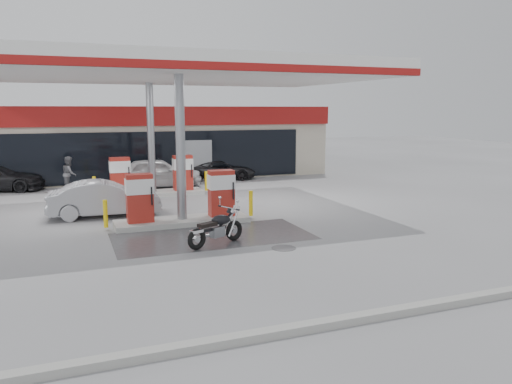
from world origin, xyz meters
TOP-DOWN VIEW (x-y plane):
  - ground at (0.00, 0.00)m, footprint 90.00×90.00m
  - wet_patch at (0.50, 0.00)m, footprint 6.00×3.00m
  - drain_cover at (2.00, -2.00)m, footprint 0.70×0.70m
  - kerb at (0.00, -7.00)m, footprint 28.00×0.25m
  - store_building at (0.01, 15.94)m, footprint 22.00×8.22m
  - canopy at (0.00, 5.00)m, footprint 16.00×10.02m
  - pump_island_near at (0.00, 2.00)m, footprint 5.14×1.30m
  - pump_island_far at (0.00, 8.00)m, footprint 5.14×1.30m
  - parked_motorcycle at (0.34, -0.98)m, footprint 1.90×1.05m
  - sedan_white at (0.61, 10.20)m, footprint 4.52×2.21m
  - attendant at (-3.46, 10.80)m, footprint 0.68×0.85m
  - hatchback_silver at (-2.35, 4.20)m, footprint 4.04×1.59m
  - parked_car_right at (4.50, 12.00)m, footprint 4.05×2.63m

SIDE VIEW (x-z plane):
  - ground at x=0.00m, z-range 0.00..0.00m
  - wet_patch at x=0.50m, z-range 0.00..0.00m
  - drain_cover at x=2.00m, z-range 0.00..0.01m
  - kerb at x=0.00m, z-range 0.00..0.15m
  - parked_motorcycle at x=0.34m, z-range -0.06..0.98m
  - parked_car_right at x=4.50m, z-range 0.00..1.04m
  - hatchback_silver at x=-2.35m, z-range 0.00..1.31m
  - pump_island_near at x=0.00m, z-range -0.18..1.60m
  - pump_island_far at x=0.00m, z-range -0.18..1.60m
  - sedan_white at x=0.61m, z-range 0.00..1.48m
  - attendant at x=-3.46m, z-range 0.00..1.65m
  - store_building at x=0.01m, z-range 0.01..4.01m
  - canopy at x=0.00m, z-range 2.51..8.02m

